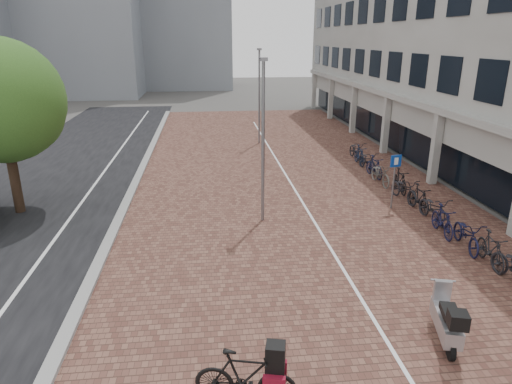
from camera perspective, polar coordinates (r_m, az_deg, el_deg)
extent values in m
plane|color=#474442|center=(11.43, 3.52, -16.11)|extent=(140.00, 140.00, 0.00)
cube|color=brown|center=(22.50, 3.35, 2.03)|extent=(14.50, 42.00, 0.04)
cube|color=black|center=(23.35, -24.33, 0.96)|extent=(8.00, 50.00, 0.03)
cube|color=gray|center=(22.43, -14.84, 1.52)|extent=(0.35, 42.00, 0.14)
cube|color=white|center=(22.80, -19.55, 1.20)|extent=(0.12, 44.00, 0.00)
cube|color=white|center=(22.52, 3.85, 2.11)|extent=(0.10, 30.00, 0.00)
cube|color=#AAAAA4|center=(29.24, 25.61, 21.09)|extent=(8.00, 40.00, 13.00)
cube|color=black|center=(28.05, 17.64, 8.14)|extent=(0.15, 38.00, 3.20)
cube|color=#AAAAA4|center=(27.72, 17.62, 11.69)|extent=(1.60, 38.00, 0.30)
cube|color=#AAAAA4|center=(22.43, 21.80, 5.11)|extent=(0.35, 0.35, 3.40)
cube|color=#AAAAA4|center=(27.73, 16.11, 8.17)|extent=(0.35, 0.35, 3.40)
cube|color=#AAAAA4|center=(33.28, 12.24, 10.19)|extent=(0.35, 0.35, 3.40)
cube|color=#AAAAA4|center=(38.96, 9.45, 11.59)|extent=(0.35, 0.35, 3.40)
cube|color=#AAAAA4|center=(44.72, 7.36, 12.62)|extent=(0.35, 0.35, 3.40)
imported|color=black|center=(9.05, -1.34, -22.44)|extent=(2.02, 0.99, 1.17)
cube|color=black|center=(8.71, -1.37, -19.84)|extent=(0.42, 0.40, 0.53)
cube|color=maroon|center=(9.00, -2.85, -22.24)|extent=(0.42, 0.21, 0.41)
cube|color=maroon|center=(9.03, 0.16, -22.06)|extent=(0.42, 0.21, 0.41)
cylinder|color=slate|center=(18.67, 16.99, 0.89)|extent=(0.07, 0.07, 2.05)
cube|color=#0B3698|center=(18.38, 17.32, 3.77)|extent=(0.47, 0.14, 0.47)
cylinder|color=gray|center=(16.15, 0.89, 6.01)|extent=(0.12, 0.12, 5.88)
cylinder|color=slate|center=(29.02, 0.41, 11.84)|extent=(0.12, 0.12, 5.88)
cylinder|color=#382619|center=(19.78, -28.28, 1.71)|extent=(0.37, 0.37, 2.91)
sphere|color=#30561D|center=(19.23, -29.65, 10.01)|extent=(4.58, 4.58, 4.58)
sphere|color=#30561D|center=(19.70, -27.27, 8.69)|extent=(2.91, 2.91, 2.91)
imported|color=black|center=(15.36, 27.60, -6.49)|extent=(0.72, 1.80, 1.05)
imported|color=black|center=(16.18, 25.14, -4.86)|extent=(0.98, 2.05, 1.04)
imported|color=black|center=(16.98, 22.55, -3.38)|extent=(0.64, 1.78, 1.05)
imported|color=black|center=(18.04, 21.63, -1.98)|extent=(0.84, 2.02, 1.04)
imported|color=black|center=(18.98, 19.97, -0.75)|extent=(0.51, 1.75, 1.05)
imported|color=black|center=(19.91, 18.27, 0.33)|extent=(0.91, 2.04, 1.04)
imported|color=black|center=(21.02, 17.75, 1.38)|extent=(0.62, 1.78, 1.05)
imported|color=#595651|center=(21.87, 15.51, 2.24)|extent=(0.77, 2.00, 1.04)
imported|color=#141937|center=(22.93, 14.77, 3.10)|extent=(0.65, 1.79, 1.05)
imported|color=black|center=(23.99, 13.95, 3.84)|extent=(0.86, 2.03, 1.04)
imported|color=#131F36|center=(25.02, 12.98, 4.55)|extent=(0.55, 1.76, 1.05)
imported|color=black|center=(26.15, 12.61, 5.18)|extent=(0.77, 2.00, 1.04)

